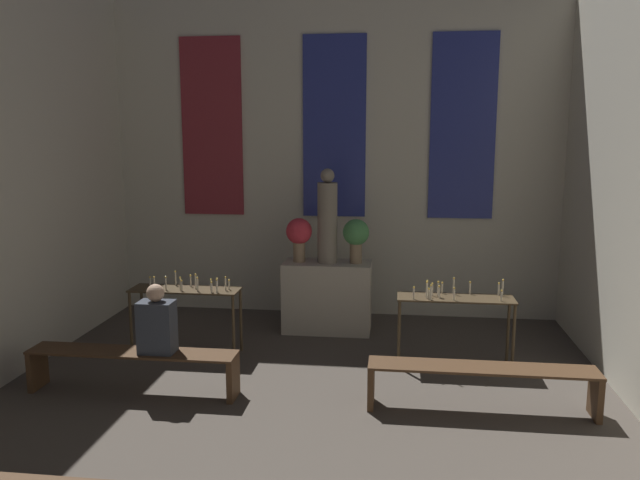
{
  "coord_description": "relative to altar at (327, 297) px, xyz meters",
  "views": [
    {
      "loc": [
        0.93,
        0.36,
        2.7
      ],
      "look_at": [
        0.0,
        7.79,
        1.41
      ],
      "focal_mm": 35.0,
      "sensor_mm": 36.0,
      "label": 1
    }
  ],
  "objects": [
    {
      "name": "flower_vase_left",
      "position": [
        -0.39,
        0.0,
        0.86
      ],
      "size": [
        0.35,
        0.35,
        0.6
      ],
      "color": "#937A5B",
      "rests_on": "altar"
    },
    {
      "name": "flower_vase_right",
      "position": [
        0.39,
        0.0,
        0.86
      ],
      "size": [
        0.35,
        0.35,
        0.6
      ],
      "color": "#937A5B",
      "rests_on": "altar"
    },
    {
      "name": "candle_rack_right",
      "position": [
        1.61,
        -1.11,
        0.23
      ],
      "size": [
        1.34,
        0.41,
        1.02
      ],
      "color": "#473823",
      "rests_on": "ground_plane"
    },
    {
      "name": "candle_rack_left",
      "position": [
        -1.61,
        -1.11,
        0.23
      ],
      "size": [
        1.34,
        0.41,
        1.02
      ],
      "color": "#473823",
      "rests_on": "ground_plane"
    },
    {
      "name": "statue",
      "position": [
        0.0,
        0.0,
        1.07
      ],
      "size": [
        0.27,
        0.27,
        1.27
      ],
      "color": "gray",
      "rests_on": "altar"
    },
    {
      "name": "person_seated",
      "position": [
        -1.5,
        -2.34,
        0.29
      ],
      "size": [
        0.36,
        0.24,
        0.72
      ],
      "color": "#383D47",
      "rests_on": "pew_back_left"
    },
    {
      "name": "wall_back",
      "position": [
        0.0,
        0.94,
        1.86
      ],
      "size": [
        6.74,
        0.16,
        4.63
      ],
      "color": "beige",
      "rests_on": "ground_plane"
    },
    {
      "name": "altar",
      "position": [
        0.0,
        0.0,
        0.0
      ],
      "size": [
        1.19,
        0.57,
        0.96
      ],
      "color": "#BCB29E",
      "rests_on": "ground_plane"
    },
    {
      "name": "pew_back_left",
      "position": [
        -1.78,
        -2.34,
        -0.14
      ],
      "size": [
        2.2,
        0.36,
        0.46
      ],
      "color": "#4C331E",
      "rests_on": "ground_plane"
    },
    {
      "name": "pew_back_right",
      "position": [
        1.78,
        -2.34,
        -0.14
      ],
      "size": [
        2.2,
        0.36,
        0.46
      ],
      "color": "#4C331E",
      "rests_on": "ground_plane"
    }
  ]
}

